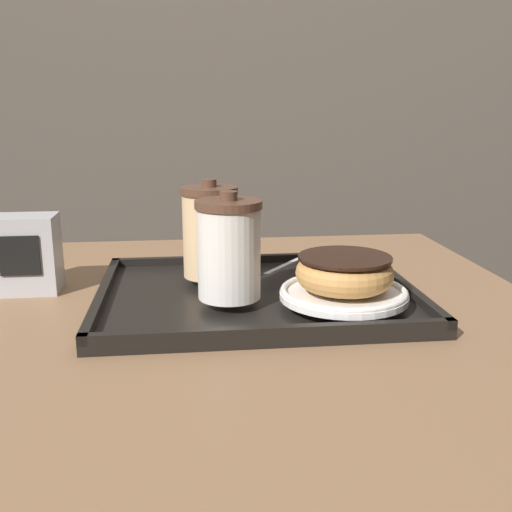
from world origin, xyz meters
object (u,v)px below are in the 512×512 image
coffee_cup_front (229,249)px  coffee_cup_rear (210,231)px  donut_chocolate_glazed (344,272)px  napkin_dispenser (26,254)px  spoon (303,256)px

coffee_cup_front → coffee_cup_rear: (-0.02, 0.10, 0.00)m
coffee_cup_front → donut_chocolate_glazed: coffee_cup_front is taller
donut_chocolate_glazed → napkin_dispenser: size_ratio=1.11×
coffee_cup_front → coffee_cup_rear: bearing=100.9°
coffee_cup_rear → napkin_dispenser: bearing=173.3°
donut_chocolate_glazed → coffee_cup_rear: bearing=142.5°
donut_chocolate_glazed → spoon: (-0.01, 0.20, -0.03)m
donut_chocolate_glazed → napkin_dispenser: napkin_dispenser is taller
spoon → donut_chocolate_glazed: bearing=-138.4°
spoon → coffee_cup_front: bearing=-177.7°
donut_chocolate_glazed → napkin_dispenser: 0.45m
coffee_cup_front → spoon: bearing=54.3°
donut_chocolate_glazed → spoon: size_ratio=0.91×
donut_chocolate_glazed → napkin_dispenser: bearing=159.9°
donut_chocolate_glazed → spoon: 0.21m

